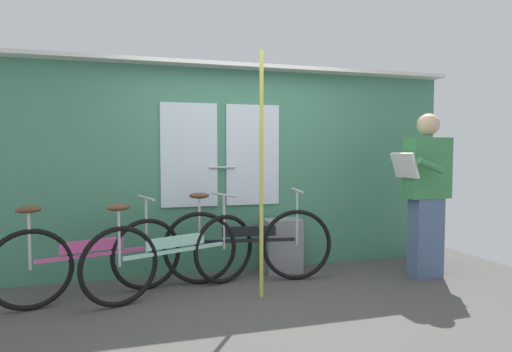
% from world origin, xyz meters
% --- Properties ---
extents(ground_plane, '(6.00, 3.81, 0.04)m').
position_xyz_m(ground_plane, '(0.00, 0.00, -0.02)').
color(ground_plane, '#474442').
extents(train_door_wall, '(5.00, 0.28, 2.24)m').
position_xyz_m(train_door_wall, '(-0.01, 1.10, 1.17)').
color(train_door_wall, '#427F60').
rests_on(train_door_wall, ground_plane).
extents(bicycle_near_door, '(1.64, 0.75, 0.90)m').
position_xyz_m(bicycle_near_door, '(-0.76, 0.44, 0.37)').
color(bicycle_near_door, black).
rests_on(bicycle_near_door, ground_plane).
extents(bicycle_leaning_behind, '(1.61, 0.62, 0.89)m').
position_xyz_m(bicycle_leaning_behind, '(-1.49, 0.51, 0.37)').
color(bicycle_leaning_behind, black).
rests_on(bicycle_leaning_behind, ground_plane).
extents(bicycle_by_pole, '(1.70, 0.44, 0.94)m').
position_xyz_m(bicycle_by_pole, '(-0.02, 0.61, 0.39)').
color(bicycle_by_pole, black).
rests_on(bicycle_by_pole, ground_plane).
extents(passenger_reading_newspaper, '(0.58, 0.50, 1.71)m').
position_xyz_m(passenger_reading_newspaper, '(1.79, 0.26, 0.90)').
color(passenger_reading_newspaper, slate).
rests_on(passenger_reading_newspaper, ground_plane).
extents(trash_bin_by_wall, '(0.40, 0.28, 0.58)m').
position_xyz_m(trash_bin_by_wall, '(0.44, 0.89, 0.29)').
color(trash_bin_by_wall, gray).
rests_on(trash_bin_by_wall, ground_plane).
extents(handrail_pole, '(0.04, 0.04, 2.20)m').
position_xyz_m(handrail_pole, '(-0.02, 0.15, 1.10)').
color(handrail_pole, '#C6C14C').
rests_on(handrail_pole, ground_plane).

